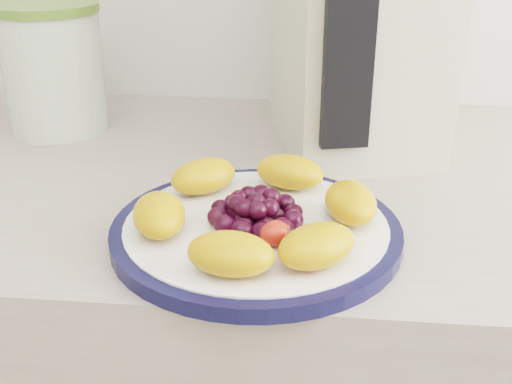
# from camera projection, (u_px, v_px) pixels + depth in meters

# --- Properties ---
(plate_rim) EXTENTS (0.28, 0.28, 0.01)m
(plate_rim) POSITION_uv_depth(u_px,v_px,m) (256.00, 232.00, 0.62)
(plate_rim) COLOR #0F1136
(plate_rim) RESTS_ON counter
(plate_face) EXTENTS (0.26, 0.26, 0.02)m
(plate_face) POSITION_uv_depth(u_px,v_px,m) (256.00, 231.00, 0.62)
(plate_face) COLOR white
(plate_face) RESTS_ON counter
(canister) EXTENTS (0.16, 0.16, 0.16)m
(canister) POSITION_uv_depth(u_px,v_px,m) (54.00, 73.00, 0.89)
(canister) COLOR #38631D
(canister) RESTS_ON counter
(canister_lid) EXTENTS (0.17, 0.17, 0.01)m
(canister_lid) POSITION_uv_depth(u_px,v_px,m) (45.00, 8.00, 0.85)
(canister_lid) COLOR olive
(canister_lid) RESTS_ON canister
(appliance_body) EXTENTS (0.24, 0.29, 0.32)m
(appliance_body) POSITION_uv_depth(u_px,v_px,m) (356.00, 24.00, 0.81)
(appliance_body) COLOR beige
(appliance_body) RESTS_ON counter
(appliance_panel) EXTENTS (0.06, 0.03, 0.24)m
(appliance_panel) POSITION_uv_depth(u_px,v_px,m) (349.00, 42.00, 0.68)
(appliance_panel) COLOR black
(appliance_panel) RESTS_ON appliance_body
(fruit_plate) EXTENTS (0.24, 0.24, 0.04)m
(fruit_plate) POSITION_uv_depth(u_px,v_px,m) (260.00, 211.00, 0.61)
(fruit_plate) COLOR orange
(fruit_plate) RESTS_ON plate_face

